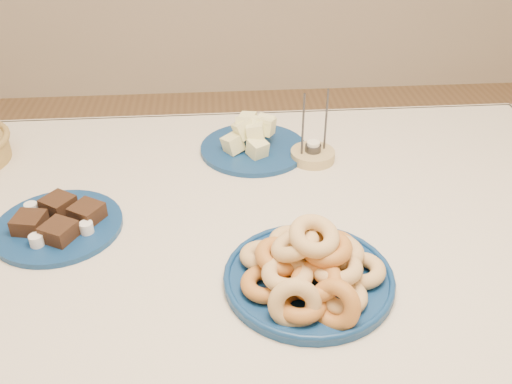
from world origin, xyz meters
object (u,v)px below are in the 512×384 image
(melon_plate, at_px, (253,141))
(brownie_plate, at_px, (58,223))
(dining_table, at_px, (254,254))
(donut_platter, at_px, (310,270))
(candle_holder, at_px, (313,154))

(melon_plate, relative_size, brownie_plate, 1.02)
(melon_plate, bearing_deg, dining_table, -93.73)
(donut_platter, distance_m, brownie_plate, 0.56)
(dining_table, height_order, candle_holder, candle_holder)
(dining_table, xyz_separation_m, candle_holder, (0.17, 0.25, 0.12))
(melon_plate, bearing_deg, candle_holder, -23.42)
(dining_table, height_order, donut_platter, donut_platter)
(candle_holder, bearing_deg, melon_plate, 156.58)
(brownie_plate, xyz_separation_m, candle_holder, (0.60, 0.26, 0.00))
(donut_platter, bearing_deg, candle_holder, 79.89)
(dining_table, distance_m, candle_holder, 0.33)
(dining_table, bearing_deg, candle_holder, 55.15)
(candle_holder, bearing_deg, brownie_plate, -156.73)
(melon_plate, relative_size, candle_holder, 1.85)
(dining_table, distance_m, brownie_plate, 0.44)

